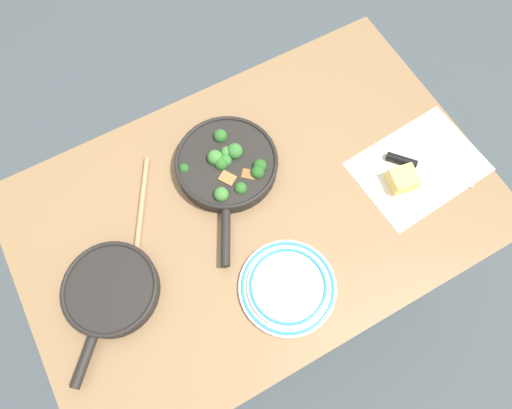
{
  "coord_description": "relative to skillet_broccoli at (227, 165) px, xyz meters",
  "views": [
    {
      "loc": [
        -0.22,
        -0.4,
        1.89
      ],
      "look_at": [
        0.0,
        0.0,
        0.75
      ],
      "focal_mm": 32.0,
      "sensor_mm": 36.0,
      "label": 1
    }
  ],
  "objects": [
    {
      "name": "grater_knife",
      "position": [
        0.47,
        -0.25,
        -0.02
      ],
      "size": [
        0.18,
        0.2,
        0.02
      ],
      "rotation": [
        0.0,
        0.0,
        5.43
      ],
      "color": "silver",
      "rests_on": "dining_table_red"
    },
    {
      "name": "cheese_block",
      "position": [
        0.4,
        -0.27,
        -0.0
      ],
      "size": [
        0.08,
        0.08,
        0.05
      ],
      "color": "#EACC66",
      "rests_on": "dining_table_red"
    },
    {
      "name": "skillet_eggs",
      "position": [
        -0.41,
        -0.17,
        -0.0
      ],
      "size": [
        0.29,
        0.3,
        0.05
      ],
      "rotation": [
        0.0,
        0.0,
        3.97
      ],
      "color": "black",
      "rests_on": "dining_table_red"
    },
    {
      "name": "skillet_broccoli",
      "position": [
        0.0,
        0.0,
        0.0
      ],
      "size": [
        0.29,
        0.41,
        0.07
      ],
      "rotation": [
        0.0,
        0.0,
        4.22
      ],
      "color": "black",
      "rests_on": "dining_table_red"
    },
    {
      "name": "wooden_spoon",
      "position": [
        -0.31,
        -0.08,
        -0.02
      ],
      "size": [
        0.23,
        0.37,
        0.02
      ],
      "rotation": [
        0.0,
        0.0,
        4.19
      ],
      "color": "tan",
      "rests_on": "dining_table_red"
    },
    {
      "name": "dining_table_red",
      "position": [
        0.01,
        -0.14,
        -0.11
      ],
      "size": [
        1.28,
        0.83,
        0.73
      ],
      "color": "olive",
      "rests_on": "ground_plane"
    },
    {
      "name": "ground_plane",
      "position": [
        0.01,
        -0.14,
        -0.76
      ],
      "size": [
        14.0,
        14.0,
        0.0
      ],
      "primitive_type": "plane",
      "color": "#424C51"
    },
    {
      "name": "parchment_sheet",
      "position": [
        0.48,
        -0.25,
        -0.03
      ],
      "size": [
        0.37,
        0.27,
        0.0
      ],
      "color": "silver",
      "rests_on": "dining_table_red"
    },
    {
      "name": "dinner_plate_stack",
      "position": [
        -0.02,
        -0.37,
        -0.01
      ],
      "size": [
        0.25,
        0.25,
        0.03
      ],
      "color": "silver",
      "rests_on": "dining_table_red"
    }
  ]
}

